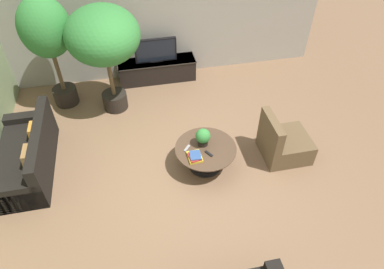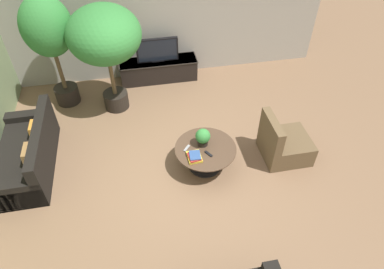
{
  "view_description": "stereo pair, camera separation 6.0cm",
  "coord_description": "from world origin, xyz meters",
  "px_view_note": "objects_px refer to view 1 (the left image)",
  "views": [
    {
      "loc": [
        -0.68,
        -3.8,
        4.52
      ],
      "look_at": [
        0.18,
        0.35,
        0.55
      ],
      "focal_mm": 32.0,
      "sensor_mm": 36.0,
      "label": 1
    },
    {
      "loc": [
        -0.62,
        -3.81,
        4.52
      ],
      "look_at": [
        0.18,
        0.35,
        0.55
      ],
      "focal_mm": 32.0,
      "sensor_mm": 36.0,
      "label": 2
    }
  ],
  "objects_px": {
    "media_console": "(157,70)",
    "potted_palm_tall": "(47,34)",
    "potted_palm_corner": "(103,38)",
    "coffee_table": "(206,153)",
    "television": "(156,50)",
    "armchair_wicker": "(283,143)",
    "potted_plant_tabletop": "(203,137)",
    "couch_by_wall": "(28,157)"
  },
  "relations": [
    {
      "from": "television",
      "to": "potted_palm_tall",
      "type": "relative_size",
      "value": 0.4
    },
    {
      "from": "armchair_wicker",
      "to": "potted_palm_tall",
      "type": "height_order",
      "value": "potted_palm_tall"
    },
    {
      "from": "armchair_wicker",
      "to": "potted_palm_corner",
      "type": "xyz_separation_m",
      "value": [
        -2.87,
        2.0,
        1.3
      ]
    },
    {
      "from": "television",
      "to": "coffee_table",
      "type": "bearing_deg",
      "value": -80.83
    },
    {
      "from": "armchair_wicker",
      "to": "potted_palm_corner",
      "type": "relative_size",
      "value": 0.4
    },
    {
      "from": "armchair_wicker",
      "to": "potted_palm_tall",
      "type": "relative_size",
      "value": 0.38
    },
    {
      "from": "television",
      "to": "couch_by_wall",
      "type": "relative_size",
      "value": 0.49
    },
    {
      "from": "couch_by_wall",
      "to": "potted_plant_tabletop",
      "type": "distance_m",
      "value": 2.99
    },
    {
      "from": "media_console",
      "to": "potted_plant_tabletop",
      "type": "relative_size",
      "value": 5.53
    },
    {
      "from": "potted_palm_corner",
      "to": "coffee_table",
      "type": "bearing_deg",
      "value": -53.79
    },
    {
      "from": "media_console",
      "to": "television",
      "type": "distance_m",
      "value": 0.5
    },
    {
      "from": "coffee_table",
      "to": "potted_plant_tabletop",
      "type": "distance_m",
      "value": 0.32
    },
    {
      "from": "television",
      "to": "potted_plant_tabletop",
      "type": "relative_size",
      "value": 2.9
    },
    {
      "from": "coffee_table",
      "to": "potted_palm_tall",
      "type": "bearing_deg",
      "value": 136.2
    },
    {
      "from": "television",
      "to": "potted_palm_tall",
      "type": "height_order",
      "value": "potted_palm_tall"
    },
    {
      "from": "couch_by_wall",
      "to": "potted_palm_tall",
      "type": "relative_size",
      "value": 0.82
    },
    {
      "from": "television",
      "to": "potted_palm_corner",
      "type": "height_order",
      "value": "potted_palm_corner"
    },
    {
      "from": "potted_palm_corner",
      "to": "potted_plant_tabletop",
      "type": "height_order",
      "value": "potted_palm_corner"
    },
    {
      "from": "coffee_table",
      "to": "armchair_wicker",
      "type": "relative_size",
      "value": 1.21
    },
    {
      "from": "coffee_table",
      "to": "potted_palm_corner",
      "type": "xyz_separation_m",
      "value": [
        -1.46,
        1.99,
        1.27
      ]
    },
    {
      "from": "armchair_wicker",
      "to": "potted_palm_corner",
      "type": "distance_m",
      "value": 3.73
    },
    {
      "from": "potted_palm_corner",
      "to": "television",
      "type": "bearing_deg",
      "value": 40.54
    },
    {
      "from": "armchair_wicker",
      "to": "potted_plant_tabletop",
      "type": "distance_m",
      "value": 1.48
    },
    {
      "from": "coffee_table",
      "to": "couch_by_wall",
      "type": "height_order",
      "value": "couch_by_wall"
    },
    {
      "from": "coffee_table",
      "to": "potted_palm_corner",
      "type": "distance_m",
      "value": 2.77
    },
    {
      "from": "potted_palm_tall",
      "to": "potted_plant_tabletop",
      "type": "xyz_separation_m",
      "value": [
        2.44,
        -2.27,
        -0.97
      ]
    },
    {
      "from": "television",
      "to": "potted_palm_tall",
      "type": "distance_m",
      "value": 2.23
    },
    {
      "from": "couch_by_wall",
      "to": "potted_plant_tabletop",
      "type": "bearing_deg",
      "value": 81.02
    },
    {
      "from": "potted_palm_corner",
      "to": "media_console",
      "type": "bearing_deg",
      "value": 40.59
    },
    {
      "from": "armchair_wicker",
      "to": "media_console",
      "type": "bearing_deg",
      "value": 33.19
    },
    {
      "from": "potted_plant_tabletop",
      "to": "potted_palm_corner",
      "type": "bearing_deg",
      "value": 127.05
    },
    {
      "from": "media_console",
      "to": "potted_plant_tabletop",
      "type": "height_order",
      "value": "potted_plant_tabletop"
    },
    {
      "from": "coffee_table",
      "to": "potted_palm_tall",
      "type": "xyz_separation_m",
      "value": [
        -2.47,
        2.37,
        1.28
      ]
    },
    {
      "from": "media_console",
      "to": "couch_by_wall",
      "type": "xyz_separation_m",
      "value": [
        -2.51,
        -2.28,
        0.03
      ]
    },
    {
      "from": "potted_plant_tabletop",
      "to": "couch_by_wall",
      "type": "bearing_deg",
      "value": 171.02
    },
    {
      "from": "television",
      "to": "couch_by_wall",
      "type": "xyz_separation_m",
      "value": [
        -2.51,
        -2.28,
        -0.47
      ]
    },
    {
      "from": "armchair_wicker",
      "to": "potted_plant_tabletop",
      "type": "height_order",
      "value": "armchair_wicker"
    },
    {
      "from": "media_console",
      "to": "potted_palm_tall",
      "type": "distance_m",
      "value": 2.46
    },
    {
      "from": "television",
      "to": "potted_palm_corner",
      "type": "relative_size",
      "value": 0.42
    },
    {
      "from": "television",
      "to": "couch_by_wall",
      "type": "distance_m",
      "value": 3.42
    },
    {
      "from": "potted_palm_tall",
      "to": "potted_plant_tabletop",
      "type": "distance_m",
      "value": 3.47
    },
    {
      "from": "media_console",
      "to": "potted_palm_tall",
      "type": "height_order",
      "value": "potted_palm_tall"
    }
  ]
}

